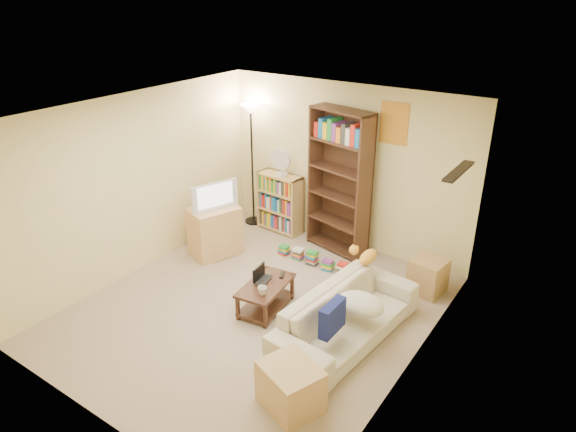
{
  "coord_description": "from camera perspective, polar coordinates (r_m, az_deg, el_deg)",
  "views": [
    {
      "loc": [
        3.39,
        -4.25,
        3.77
      ],
      "look_at": [
        0.04,
        0.68,
        1.05
      ],
      "focal_mm": 32.0,
      "sensor_mm": 36.0,
      "label": 1
    }
  ],
  "objects": [
    {
      "name": "floor_lamp",
      "position": [
        8.32,
        -4.12,
        9.52
      ],
      "size": [
        0.34,
        0.34,
        2.04
      ],
      "color": "black",
      "rests_on": "ground"
    },
    {
      "name": "television",
      "position": [
        7.52,
        -8.39,
        2.33
      ],
      "size": [
        0.79,
        0.58,
        0.42
      ],
      "primitive_type": "imported",
      "rotation": [
        0.0,
        0.0,
        1.21
      ],
      "color": "black",
      "rests_on": "tv_stand"
    },
    {
      "name": "short_bookshelf",
      "position": [
        8.38,
        -0.89,
        1.48
      ],
      "size": [
        0.78,
        0.37,
        0.98
      ],
      "rotation": [
        0.0,
        0.0,
        -0.09
      ],
      "color": "tan",
      "rests_on": "ground"
    },
    {
      "name": "cream_blanket",
      "position": [
        5.85,
        8.1,
        -9.65
      ],
      "size": [
        0.54,
        0.39,
        0.23
      ],
      "primitive_type": "ellipsoid",
      "color": "beige",
      "rests_on": "sofa"
    },
    {
      "name": "book_stacks",
      "position": [
        7.51,
        2.87,
        -4.84
      ],
      "size": [
        1.22,
        0.17,
        0.21
      ],
      "color": "red",
      "rests_on": "ground"
    },
    {
      "name": "tv_stand",
      "position": [
        7.76,
        -8.13,
        -1.67
      ],
      "size": [
        0.71,
        0.83,
        0.75
      ],
      "primitive_type": "cube",
      "rotation": [
        0.0,
        0.0,
        -0.36
      ],
      "color": "tan",
      "rests_on": "ground"
    },
    {
      "name": "end_cabinet",
      "position": [
        5.18,
        0.29,
        -18.44
      ],
      "size": [
        0.69,
        0.64,
        0.47
      ],
      "primitive_type": "cube",
      "rotation": [
        0.0,
        0.0,
        -0.36
      ],
      "color": "tan",
      "rests_on": "ground"
    },
    {
      "name": "navy_pillow",
      "position": [
        5.5,
        4.94,
        -11.2
      ],
      "size": [
        0.12,
        0.39,
        0.35
      ],
      "primitive_type": "cube",
      "rotation": [
        0.0,
        0.0,
        1.57
      ],
      "color": "navy",
      "rests_on": "sofa"
    },
    {
      "name": "mug",
      "position": [
        6.2,
        -2.88,
        -8.29
      ],
      "size": [
        0.15,
        0.15,
        0.1
      ],
      "primitive_type": "imported",
      "rotation": [
        0.0,
        0.0,
        -0.19
      ],
      "color": "silver",
      "rests_on": "coffee_table"
    },
    {
      "name": "tall_bookshelf",
      "position": [
        7.54,
        5.72,
        4.09
      ],
      "size": [
        1.03,
        0.54,
        2.18
      ],
      "rotation": [
        0.0,
        0.0,
        -0.23
      ],
      "color": "#44281A",
      "rests_on": "ground"
    },
    {
      "name": "side_table",
      "position": [
        7.06,
        15.28,
        -6.42
      ],
      "size": [
        0.47,
        0.47,
        0.48
      ],
      "primitive_type": "cube",
      "rotation": [
        0.0,
        0.0,
        -0.15
      ],
      "color": "tan",
      "rests_on": "ground"
    },
    {
      "name": "room",
      "position": [
        5.84,
        -3.98,
        2.93
      ],
      "size": [
        4.5,
        4.54,
        2.52
      ],
      "color": "tan",
      "rests_on": "ground"
    },
    {
      "name": "desk_fan",
      "position": [
        8.06,
        -0.8,
        6.01
      ],
      "size": [
        0.35,
        0.2,
        0.45
      ],
      "color": "silver",
      "rests_on": "short_bookshelf"
    },
    {
      "name": "tabby_cat",
      "position": [
        6.48,
        8.62,
        -4.37
      ],
      "size": [
        0.47,
        0.2,
        0.16
      ],
      "color": "gold",
      "rests_on": "sofa"
    },
    {
      "name": "laptop_screen",
      "position": [
        6.45,
        -3.27,
        -6.26
      ],
      "size": [
        0.05,
        0.27,
        0.18
      ],
      "primitive_type": "cube",
      "rotation": [
        0.0,
        0.0,
        0.13
      ],
      "color": "white",
      "rests_on": "laptop"
    },
    {
      "name": "laptop",
      "position": [
        6.45,
        -2.34,
        -7.25
      ],
      "size": [
        0.36,
        0.3,
        0.02
      ],
      "primitive_type": "imported",
      "rotation": [
        0.0,
        0.0,
        1.77
      ],
      "color": "black",
      "rests_on": "coffee_table"
    },
    {
      "name": "tv_remote",
      "position": [
        6.58,
        -0.66,
        -6.58
      ],
      "size": [
        0.1,
        0.15,
        0.02
      ],
      "primitive_type": "cube",
      "rotation": [
        0.0,
        0.0,
        0.43
      ],
      "color": "black",
      "rests_on": "coffee_table"
    },
    {
      "name": "coffee_table",
      "position": [
        6.49,
        -2.49,
        -8.6
      ],
      "size": [
        0.55,
        0.86,
        0.36
      ],
      "rotation": [
        0.0,
        0.0,
        0.13
      ],
      "color": "#3C2217",
      "rests_on": "ground"
    },
    {
      "name": "sofa",
      "position": [
        6.0,
        6.54,
        -11.04
      ],
      "size": [
        2.17,
        1.19,
        0.59
      ],
      "primitive_type": "imported",
      "rotation": [
        0.0,
        0.0,
        1.47
      ],
      "color": "beige",
      "rests_on": "ground"
    }
  ]
}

